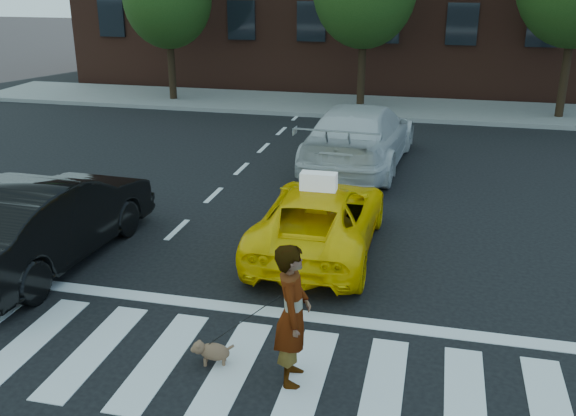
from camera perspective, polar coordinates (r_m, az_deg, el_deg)
The scene contains 10 objects.
ground at distance 9.11m, azimuth -11.22°, elevation -13.10°, with size 120.00×120.00×0.00m, color black.
crosswalk at distance 9.10m, azimuth -11.23°, elevation -13.07°, with size 13.00×2.40×0.01m, color silver.
stop_line at distance 10.36m, azimuth -7.60°, elevation -8.42°, with size 12.00×0.30×0.01m, color silver.
sidewalk_far at distance 25.05m, azimuth 5.42°, elevation 9.02°, with size 30.00×4.00×0.15m, color slate.
taxi at distance 11.97m, azimuth 2.86°, elevation -0.91°, with size 2.07×4.49×1.25m, color yellow.
black_sedan at distance 12.20m, azimuth -20.68°, elevation -0.92°, with size 1.71×4.89×1.61m, color black.
white_suv at distance 17.25m, azimuth 6.40°, elevation 6.43°, with size 2.37×5.82×1.69m, color silver.
woman at distance 8.07m, azimuth 0.41°, elevation -9.47°, with size 0.69×0.45×1.89m, color #999999.
dog at distance 8.82m, azimuth -6.85°, elevation -12.51°, with size 0.59×0.31×0.33m.
taxi_sign at distance 11.52m, azimuth 2.74°, elevation 2.38°, with size 0.65×0.28×0.32m, color white.
Camera 1 is at (3.41, -6.83, 4.96)m, focal length 40.00 mm.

